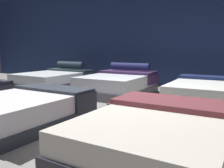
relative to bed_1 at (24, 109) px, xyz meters
The scene contains 7 objects.
ground_plane 1.75m from the bed_1, 49.61° to the left, with size 18.00×18.00×0.02m, color gray.
showroom_back_wall 5.32m from the bed_1, 77.32° to the left, with size 18.00×0.06×3.50m, color navy.
bed_1 is the anchor object (origin of this frame).
bed_2 2.28m from the bed_1, ahead, with size 1.64×2.06×0.53m.
bed_4 3.82m from the bed_1, 127.72° to the left, with size 1.69×2.15×0.77m.
bed_5 3.02m from the bed_1, 89.77° to the left, with size 1.63×2.13×0.80m.
bed_6 3.77m from the bed_1, 54.31° to the left, with size 1.57×2.10×0.54m.
Camera 1 is at (2.07, -3.83, 1.19)m, focal length 38.88 mm.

